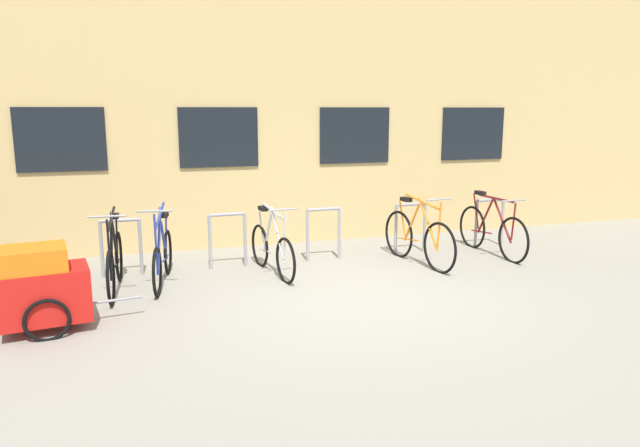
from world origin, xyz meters
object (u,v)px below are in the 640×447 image
(bicycle_silver, at_px, (272,249))
(bike_trailer, at_px, (42,287))
(bicycle_blue, at_px, (163,257))
(bicycle_black, at_px, (115,262))
(bicycle_maroon, at_px, (492,231))
(bicycle_orange, at_px, (418,238))

(bicycle_silver, bearing_deg, bike_trailer, -153.60)
(bicycle_silver, height_order, bike_trailer, bicycle_silver)
(bicycle_blue, height_order, bicycle_black, bicycle_blue)
(bicycle_silver, bearing_deg, bicycle_maroon, 0.31)
(bicycle_blue, relative_size, bicycle_black, 0.96)
(bicycle_maroon, xyz_separation_m, bicycle_blue, (-5.18, -0.04, -0.02))
(bicycle_orange, xyz_separation_m, bike_trailer, (-5.08, -1.25, 0.07))
(bicycle_silver, height_order, bicycle_blue, bicycle_blue)
(bicycle_maroon, bearing_deg, bike_trailer, -167.62)
(bicycle_black, bearing_deg, bike_trailer, -119.55)
(bicycle_maroon, bearing_deg, bicycle_blue, -179.54)
(bicycle_orange, relative_size, bicycle_blue, 1.05)
(bicycle_orange, height_order, bicycle_maroon, bicycle_orange)
(bicycle_orange, bearing_deg, bicycle_maroon, 7.10)
(bicycle_silver, height_order, bicycle_maroon, bicycle_silver)
(bicycle_silver, relative_size, bicycle_black, 0.92)
(bicycle_silver, xyz_separation_m, bicycle_blue, (-1.52, -0.02, 0.01))
(bicycle_maroon, height_order, bicycle_black, bicycle_black)
(bicycle_orange, xyz_separation_m, bicycle_silver, (-2.24, 0.16, -0.04))
(bicycle_maroon, distance_m, bike_trailer, 6.65)
(bicycle_orange, xyz_separation_m, bicycle_black, (-4.37, -0.00, -0.02))
(bicycle_blue, distance_m, bicycle_black, 0.62)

